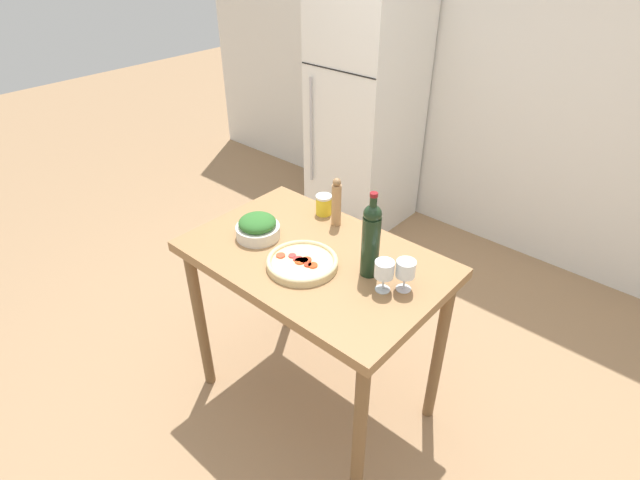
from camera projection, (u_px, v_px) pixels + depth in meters
ground_plane at (316, 396)px, 2.73m from camera, size 14.00×14.00×0.00m
wall_back at (525, 75)px, 3.33m from camera, size 6.40×0.08×2.60m
refrigerator at (366, 114)px, 3.85m from camera, size 0.67×0.74×1.82m
prep_counter at (315, 277)px, 2.28m from camera, size 1.16×0.74×0.95m
wine_bottle at (371, 239)px, 2.00m from camera, size 0.08×0.08×0.38m
wine_glass_near at (384, 271)px, 1.95m from camera, size 0.08×0.08×0.14m
wine_glass_far at (406, 270)px, 1.96m from camera, size 0.08×0.08×0.14m
pepper_mill at (336, 203)px, 2.36m from camera, size 0.05×0.05×0.25m
salad_bowl at (258, 227)px, 2.30m from camera, size 0.21×0.21×0.11m
homemade_pizza at (302, 262)px, 2.13m from camera, size 0.31×0.31×0.04m
salt_canister at (324, 205)px, 2.48m from camera, size 0.08×0.08×0.10m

